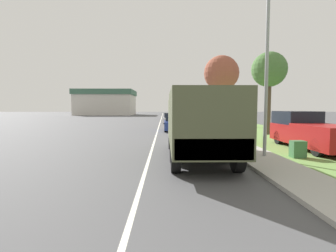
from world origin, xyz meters
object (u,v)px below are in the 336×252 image
object	(u,v)px
military_truck	(198,121)
pickup_truck	(309,131)
car_second_ahead	(170,119)
car_nearest_ahead	(175,123)
lamp_post	(263,33)

from	to	relation	value
military_truck	pickup_truck	world-z (taller)	military_truck
car_second_ahead	pickup_truck	xyz separation A→B (m)	(6.58, -21.77, 0.27)
car_second_ahead	pickup_truck	size ratio (longest dim) A/B	0.80
military_truck	car_second_ahead	xyz separation A→B (m)	(-0.58, 24.30, -0.92)
car_nearest_ahead	car_second_ahead	xyz separation A→B (m)	(-0.14, 11.27, -0.09)
pickup_truck	car_nearest_ahead	bearing A→B (deg)	121.53
military_truck	car_nearest_ahead	size ratio (longest dim) A/B	1.71
car_nearest_ahead	pickup_truck	distance (m)	12.32
car_nearest_ahead	car_second_ahead	distance (m)	11.27
military_truck	pickup_truck	size ratio (longest dim) A/B	1.26
pickup_truck	military_truck	bearing A→B (deg)	-157.13
lamp_post	car_second_ahead	bearing A→B (deg)	97.38
pickup_truck	lamp_post	world-z (taller)	lamp_post
military_truck	lamp_post	xyz separation A→B (m)	(2.57, -0.01, 3.49)
military_truck	car_nearest_ahead	xyz separation A→B (m)	(-0.43, 13.03, -0.83)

